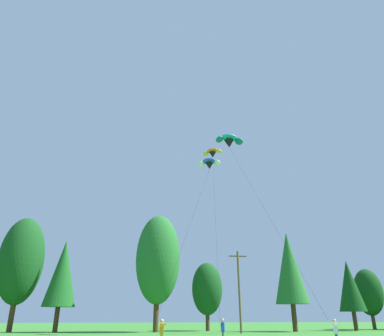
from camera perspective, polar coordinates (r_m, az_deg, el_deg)
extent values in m
cylinder|color=#472D19|center=(53.22, -26.59, -20.20)|extent=(0.65, 0.65, 3.56)
ellipsoid|color=#144719|center=(53.65, -25.31, -12.98)|extent=(5.63, 5.63, 11.13)
cylinder|color=#472D19|center=(50.92, -20.61, -21.45)|extent=(0.59, 0.59, 2.89)
cone|color=#19561E|center=(51.18, -19.75, -15.27)|extent=(4.04, 4.04, 8.21)
cylinder|color=#472D19|center=(48.78, -5.70, -22.21)|extent=(0.66, 0.66, 3.66)
ellipsoid|color=#236628|center=(49.28, -5.38, -14.00)|extent=(5.74, 5.74, 11.45)
cylinder|color=#472D19|center=(52.60, 2.48, -23.07)|extent=(0.52, 0.52, 2.21)
ellipsoid|color=#144719|center=(52.71, 2.40, -18.44)|extent=(4.18, 4.18, 6.93)
cylinder|color=#472D19|center=(51.90, 15.82, -21.74)|extent=(0.62, 0.62, 3.29)
cone|color=#236628|center=(52.25, 15.08, -14.83)|extent=(4.38, 4.38, 9.36)
cylinder|color=#472D19|center=(57.77, 24.31, -21.13)|extent=(0.54, 0.54, 2.40)
cone|color=#0F3D14|center=(57.90, 23.57, -16.61)|extent=(3.63, 3.63, 6.83)
cylinder|color=#472D19|center=(63.55, 26.71, -20.81)|extent=(0.52, 0.52, 2.15)
ellipsoid|color=#0F3D14|center=(63.63, 26.04, -17.14)|extent=(4.12, 4.12, 6.73)
cylinder|color=brown|center=(45.96, 7.47, -18.62)|extent=(0.26, 0.26, 9.29)
cube|color=brown|center=(46.38, 7.22, -13.63)|extent=(2.20, 0.14, 0.14)
cube|color=orange|center=(23.67, -4.78, -23.96)|extent=(0.28, 0.40, 0.60)
sphere|color=tan|center=(23.66, -4.75, -22.89)|extent=(0.22, 0.22, 0.22)
cylinder|color=orange|center=(23.42, -4.79, -23.58)|extent=(0.53, 0.13, 0.35)
cylinder|color=orange|center=(23.90, -4.75, -23.56)|extent=(0.53, 0.13, 0.35)
cube|color=blue|center=(27.73, 4.88, -23.69)|extent=(0.33, 0.43, 0.60)
sphere|color=tan|center=(27.72, 4.85, -22.79)|extent=(0.22, 0.22, 0.22)
cylinder|color=blue|center=(27.49, 4.85, -23.65)|extent=(0.21, 0.14, 0.57)
cylinder|color=blue|center=(27.97, 4.91, -23.63)|extent=(0.21, 0.14, 0.57)
cube|color=white|center=(25.54, 21.66, -22.48)|extent=(0.36, 0.44, 0.60)
sphere|color=tan|center=(25.53, 21.51, -21.50)|extent=(0.22, 0.22, 0.22)
cylinder|color=white|center=(25.29, 21.68, -22.13)|extent=(0.52, 0.27, 0.35)
cylinder|color=white|center=(25.77, 21.53, -22.12)|extent=(0.52, 0.27, 0.35)
ellipsoid|color=blue|center=(36.30, 2.73, 1.08)|extent=(1.55, 1.32, 0.68)
ellipsoid|color=white|center=(36.06, 4.01, 0.87)|extent=(0.84, 0.92, 0.79)
ellipsoid|color=white|center=(36.37, 1.47, 0.61)|extent=(0.93, 0.93, 0.79)
cone|color=black|center=(36.17, 2.77, 0.29)|extent=(0.97, 0.97, 0.63)
cylinder|color=black|center=(29.24, -0.40, -9.12)|extent=(5.29, 9.15, 13.80)
ellipsoid|color=orange|center=(47.43, 3.22, 2.74)|extent=(1.75, 1.57, 0.70)
ellipsoid|color=yellow|center=(47.01, 4.30, 2.64)|extent=(1.02, 0.98, 0.85)
ellipsoid|color=yellow|center=(47.65, 2.16, 2.24)|extent=(1.01, 1.03, 0.85)
cone|color=black|center=(47.25, 3.27, 2.06)|extent=(1.19, 1.19, 0.73)
cylinder|color=black|center=(36.58, 3.70, -7.66)|extent=(2.92, 15.08, 19.75)
ellipsoid|color=teal|center=(44.09, 5.88, 4.75)|extent=(2.09, 1.42, 1.01)
ellipsoid|color=#0F666B|center=(44.33, 7.42, 4.16)|extent=(1.27, 1.15, 1.18)
ellipsoid|color=#0F666B|center=(43.56, 4.35, 4.53)|extent=(1.16, 1.15, 1.18)
cone|color=black|center=(43.84, 5.88, 3.80)|extent=(1.22, 1.22, 0.96)
cylinder|color=black|center=(33.56, 11.09, -5.89)|extent=(1.69, 15.52, 18.95)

